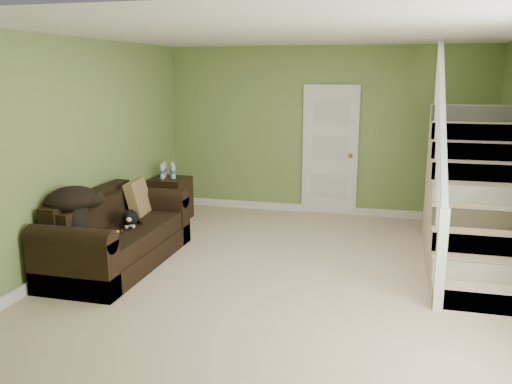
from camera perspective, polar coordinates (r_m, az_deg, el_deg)
The scene contains 15 objects.
floor at distance 6.18m, azimuth 3.54°, elevation -8.42°, with size 5.00×5.50×0.01m, color tan.
ceiling at distance 5.79m, azimuth 3.90°, elevation 16.38°, with size 5.00×5.50×0.01m, color white.
wall_back at distance 8.54m, azimuth 7.23°, elevation 6.33°, with size 5.00×0.04×2.60m, color olive.
wall_front at distance 3.25m, azimuth -5.53°, elevation -3.81°, with size 5.00×0.04×2.60m, color olive.
wall_left at distance 6.77m, azimuth -17.61°, elevation 4.23°, with size 0.04×5.50×2.60m, color olive.
baseboard_back at distance 8.73m, azimuth 6.98°, elevation -1.80°, with size 5.00×0.04×0.12m, color white.
baseboard_left at distance 7.03m, azimuth -16.73°, elevation -5.82°, with size 0.04×5.50×0.12m, color white.
door at distance 8.52m, azimuth 7.81°, elevation 4.31°, with size 0.86×0.12×2.02m.
staircase at distance 6.88m, azimuth 21.76°, elevation -1.54°, with size 1.00×2.51×2.82m.
sofa at distance 6.53m, azimuth -14.55°, elevation -4.69°, with size 0.92×2.13×0.84m.
side_table at distance 8.34m, azimuth -9.03°, elevation -0.64°, with size 0.56×0.56×0.87m.
cat at distance 6.45m, azimuth -13.25°, elevation -2.70°, with size 0.35×0.51×0.25m.
banana at distance 6.14m, azimuth -14.62°, elevation -4.23°, with size 0.05×0.18×0.05m, color gold.
throw_pillow at distance 7.00m, azimuth -12.25°, elevation -0.71°, with size 0.12×0.48×0.48m, color brown.
throw_blanket at distance 6.16m, azimuth -18.88°, elevation -0.69°, with size 0.48×0.64×0.26m, color black.
Camera 1 is at (1.08, -5.67, 2.21)m, focal length 38.00 mm.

